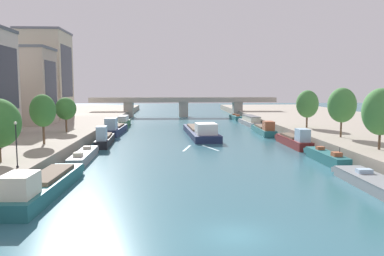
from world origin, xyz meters
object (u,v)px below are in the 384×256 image
(moored_boat_left_far, at_px, (43,185))
(moored_boat_right_far, at_px, (264,129))
(moored_boat_left_end, at_px, (124,122))
(bridge_far, at_px, (183,105))
(tree_right_by_lamp, at_px, (342,105))
(tree_left_distant, at_px, (66,109))
(lamppost_left_bank, at_px, (16,142))
(moored_boat_right_lone, at_px, (378,185))
(moored_boat_right_midway, at_px, (294,140))
(moored_boat_left_downstream, at_px, (84,156))
(moored_boat_right_near, at_px, (326,157))
(moored_boat_left_midway, at_px, (105,139))
(tree_left_third, at_px, (43,111))
(tree_right_third, at_px, (381,112))
(moored_boat_right_second, at_px, (250,121))
(tree_right_far, at_px, (307,104))
(moored_boat_right_downstream, at_px, (236,117))
(barge_midriver, at_px, (201,131))
(moored_boat_left_lone, at_px, (115,129))

(moored_boat_left_far, xyz_separation_m, moored_boat_right_far, (29.74, 42.86, -0.04))
(moored_boat_left_end, xyz_separation_m, bridge_far, (15.27, 28.96, 2.78))
(tree_right_by_lamp, bearing_deg, moored_boat_left_far, -148.04)
(tree_left_distant, xyz_separation_m, lamppost_left_bank, (3.08, -28.97, -1.52))
(moored_boat_left_end, distance_m, moored_boat_right_far, 34.29)
(moored_boat_right_lone, distance_m, tree_left_distant, 48.56)
(moored_boat_right_midway, xyz_separation_m, tree_left_distant, (-36.90, 5.51, 4.81))
(moored_boat_left_downstream, relative_size, moored_boat_right_near, 1.13)
(moored_boat_left_midway, height_order, tree_left_third, tree_left_third)
(moored_boat_left_midway, relative_size, tree_right_third, 1.65)
(tree_left_third, bearing_deg, tree_right_third, -9.41)
(moored_boat_left_far, xyz_separation_m, moored_boat_right_second, (30.64, 60.39, 0.08))
(tree_right_far, bearing_deg, moored_boat_left_downstream, -150.62)
(tree_left_third, bearing_deg, moored_boat_right_downstream, 58.92)
(barge_midriver, xyz_separation_m, moored_boat_right_lone, (13.03, -39.96, -0.39))
(moored_boat_right_downstream, height_order, tree_right_far, tree_right_far)
(barge_midriver, height_order, moored_boat_left_lone, moored_boat_left_lone)
(lamppost_left_bank, bearing_deg, moored_boat_right_lone, -5.23)
(moored_boat_left_end, height_order, moored_boat_right_downstream, moored_boat_left_end)
(moored_boat_right_midway, distance_m, moored_boat_right_far, 16.48)
(moored_boat_right_downstream, bearing_deg, tree_right_by_lamp, -82.98)
(moored_boat_left_downstream, xyz_separation_m, tree_left_third, (-5.57, 1.93, 5.69))
(tree_right_third, distance_m, tree_right_far, 25.45)
(moored_boat_right_near, xyz_separation_m, bridge_far, (-15.26, 75.44, 3.16))
(barge_midriver, xyz_separation_m, moored_boat_right_second, (13.82, 20.50, 0.07))
(moored_boat_right_far, xyz_separation_m, tree_left_third, (-35.38, -24.64, 5.38))
(moored_boat_left_end, bearing_deg, moored_boat_right_midway, -47.32)
(moored_boat_right_midway, relative_size, bridge_far, 0.22)
(moored_boat_right_lone, bearing_deg, bridge_far, 99.41)
(moored_boat_right_midway, distance_m, tree_left_distant, 37.62)
(moored_boat_right_near, bearing_deg, moored_boat_left_lone, 134.36)
(moored_boat_left_far, relative_size, moored_boat_left_midway, 1.31)
(barge_midriver, height_order, tree_right_by_lamp, tree_right_by_lamp)
(tree_left_third, bearing_deg, tree_left_distant, 92.79)
(moored_boat_left_midway, bearing_deg, tree_right_far, 11.55)
(moored_boat_left_far, distance_m, tree_right_by_lamp, 43.39)
(moored_boat_left_end, xyz_separation_m, moored_boat_right_near, (30.53, -46.48, -0.38))
(moored_boat_left_lone, bearing_deg, moored_boat_right_near, -45.64)
(tree_left_third, distance_m, tree_right_third, 42.30)
(tree_right_third, bearing_deg, moored_boat_right_near, 161.21)
(moored_boat_left_downstream, relative_size, tree_right_by_lamp, 1.64)
(barge_midriver, bearing_deg, moored_boat_left_lone, 165.14)
(moored_boat_left_downstream, height_order, tree_right_far, tree_right_far)
(tree_left_third, bearing_deg, moored_boat_left_lone, 77.89)
(moored_boat_left_far, bearing_deg, tree_left_third, 107.18)
(moored_boat_left_lone, bearing_deg, barge_midriver, -14.86)
(tree_left_distant, relative_size, lamppost_left_bank, 1.33)
(moored_boat_left_end, xyz_separation_m, moored_boat_right_second, (30.76, 0.66, -0.06))
(moored_boat_right_midway, bearing_deg, tree_right_far, 61.25)
(moored_boat_left_downstream, bearing_deg, tree_left_third, 160.90)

